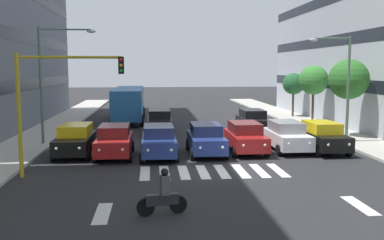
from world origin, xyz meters
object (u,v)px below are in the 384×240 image
Objects in this scene: car_row2_1 at (159,121)px; car_6 at (75,140)px; car_2 at (245,137)px; car_4 at (159,141)px; car_row2_0 at (253,121)px; car_3 at (206,139)px; car_1 at (287,136)px; traffic_light_gantry at (50,94)px; car_5 at (114,141)px; street_tree_2 at (314,80)px; street_tree_1 at (349,79)px; motorcycle_with_rider at (163,196)px; street_lamp_left at (342,77)px; street_lamp_right at (50,72)px; car_0 at (322,136)px; street_tree_3 at (294,84)px; bus_behind_traffic at (129,101)px.

car_6 is at bearing 58.97° from car_row2_1.
car_2 is at bearing -179.88° from car_6.
car_row2_0 is at bearing -130.47° from car_4.
car_row2_0 is (-4.55, -7.99, 0.00)m from car_3.
car_row2_0 is at bearing -87.80° from car_1.
car_row2_0 is 0.81× the size of traffic_light_gantry.
car_5 is at bearing 40.25° from car_row2_0.
car_row2_1 is 13.74m from street_tree_2.
car_3 is 0.84× the size of street_tree_1.
motorcycle_with_rider is 0.34× the size of street_tree_2.
car_4 reaches higher than motorcycle_with_rider.
street_lamp_left is 18.14m from street_lamp_right.
street_tree_1 is at bearing -124.35° from street_lamp_left.
car_2 is at bearing 53.77° from street_tree_2.
car_0 is 0.62× the size of street_lamp_right.
car_row2_1 is 0.62× the size of street_lamp_right.
street_tree_2 is (-15.64, -11.85, 2.91)m from car_5.
traffic_light_gantry reaches higher than car_3.
street_lamp_right is at bearing 3.18° from street_tree_1.
car_1 is 2.52m from car_2.
car_5 is at bearing 47.73° from street_tree_3.
car_4 is 12.42m from street_lamp_left.
car_row2_1 is (7.27, -7.76, 0.00)m from car_1.
car_6 is at bearing 0.12° from car_2.
street_lamp_left is at bearing 176.56° from street_lamp_right.
car_6 is at bearing 13.88° from street_tree_1.
car_3 is 1.00× the size of car_6.
street_tree_1 is at bearing -166.12° from car_6.
bus_behind_traffic reaches higher than car_3.
traffic_light_gantry is 8.31m from street_lamp_right.
street_lamp_right is 19.63m from street_tree_1.
car_3 is 20.35m from street_tree_3.
car_4 is at bearing 8.39° from car_1.
car_4 is 16.57m from bus_behind_traffic.
street_tree_3 is (-10.68, -17.16, 2.40)m from car_3.
street_tree_1 reaches higher than street_tree_3.
bus_behind_traffic is at bearing -81.62° from car_4.
car_1 and car_3 have the same top height.
car_1 is 12.97m from motorcycle_with_rider.
car_3 is at bearing 158.16° from street_lamp_right.
car_5 is 8.95m from car_row2_1.
street_lamp_right is at bearing -59.26° from car_6.
street_lamp_right reaches higher than street_tree_3.
car_4 is at bearing 42.56° from street_tree_2.
bus_behind_traffic reaches higher than motorcycle_with_rider.
street_tree_3 reaches higher than car_2.
bus_behind_traffic reaches higher than car_row2_1.
street_tree_2 reaches higher than car_row2_0.
car_2 is 1.06× the size of street_tree_3.
street_lamp_right is at bearing 17.39° from car_row2_0.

